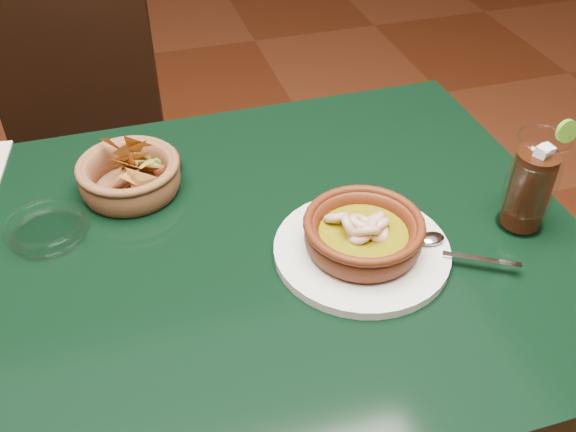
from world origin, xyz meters
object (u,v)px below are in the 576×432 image
object	(u,v)px
shrimp_plate	(363,238)
chip_basket	(130,175)
dining_chair	(76,155)
cola_drink	(531,184)
dining_table	(200,301)

from	to	relation	value
shrimp_plate	chip_basket	size ratio (longest dim) A/B	1.67
dining_chair	chip_basket	xyz separation A→B (m)	(0.12, -0.52, 0.27)
cola_drink	chip_basket	bearing A→B (deg)	155.33
dining_table	cola_drink	size ratio (longest dim) A/B	6.58
dining_chair	cola_drink	bearing A→B (deg)	-48.28
dining_table	dining_chair	world-z (taller)	dining_chair
dining_table	cola_drink	world-z (taller)	cola_drink
dining_chair	chip_basket	bearing A→B (deg)	-76.91
shrimp_plate	cola_drink	world-z (taller)	cola_drink
chip_basket	shrimp_plate	bearing A→B (deg)	-39.71
chip_basket	dining_chair	bearing A→B (deg)	103.09
dining_chair	shrimp_plate	bearing A→B (deg)	-60.90
dining_chair	cola_drink	distance (m)	1.09
chip_basket	dining_table	bearing A→B (deg)	-69.74
shrimp_plate	chip_basket	bearing A→B (deg)	140.29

